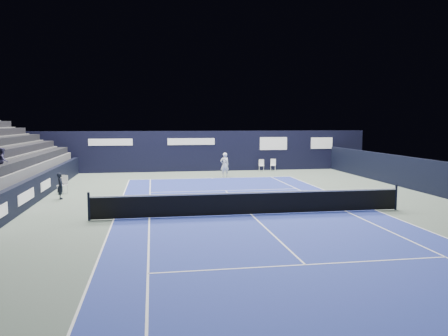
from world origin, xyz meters
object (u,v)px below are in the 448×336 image
(folding_chair_back_b, at_px, (273,164))
(line_judge_chair, at_px, (63,183))
(tennis_player, at_px, (225,165))
(folding_chair_back_a, at_px, (261,164))
(tennis_net, at_px, (251,203))

(folding_chair_back_b, xyz_separation_m, line_judge_chair, (-13.99, -8.77, 0.03))
(folding_chair_back_b, height_order, tennis_player, tennis_player)
(folding_chair_back_a, distance_m, line_judge_chair, 15.70)
(folding_chair_back_a, xyz_separation_m, tennis_net, (-4.39, -15.62, -0.00))
(folding_chair_back_a, height_order, tennis_player, tennis_player)
(folding_chair_back_b, distance_m, line_judge_chair, 16.51)
(folding_chair_back_b, bearing_deg, line_judge_chair, -128.76)
(tennis_player, bearing_deg, tennis_net, -94.40)
(line_judge_chair, bearing_deg, tennis_player, 50.34)
(tennis_player, bearing_deg, folding_chair_back_a, 43.32)
(folding_chair_back_b, distance_m, tennis_player, 5.49)
(folding_chair_back_a, height_order, line_judge_chair, line_judge_chair)
(folding_chair_back_a, xyz_separation_m, line_judge_chair, (-13.04, -8.73, 0.04))
(folding_chair_back_b, height_order, tennis_net, tennis_net)
(line_judge_chair, distance_m, tennis_player, 11.06)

